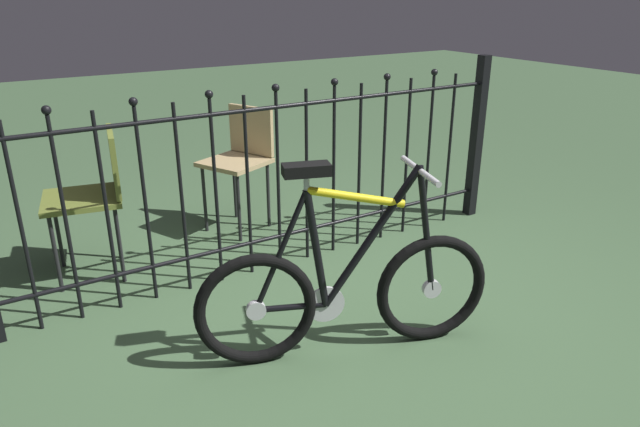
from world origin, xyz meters
The scene contains 5 objects.
ground_plane centered at (0.00, 0.00, 0.00)m, with size 20.00×20.00×0.00m, color #415F3E.
iron_fence centered at (-0.05, 0.82, 0.59)m, with size 3.29×0.07×1.18m.
bicycle centered at (-0.20, -0.15, 0.32)m, with size 1.34×0.54×0.94m.
chair_tan centered at (0.05, 1.52, 0.54)m, with size 0.52×0.52×0.85m.
chair_olive centered at (-0.98, 1.30, 0.54)m, with size 0.50×0.50×0.87m.
Camera 1 is at (-1.53, -2.06, 1.62)m, focal length 32.23 mm.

